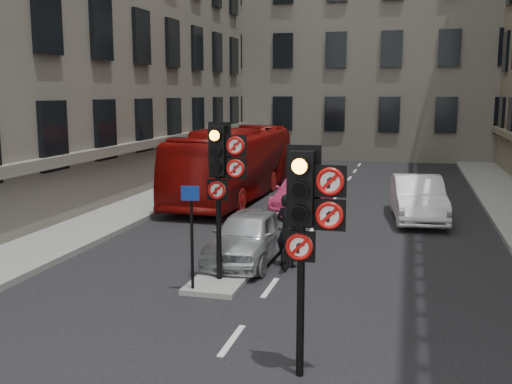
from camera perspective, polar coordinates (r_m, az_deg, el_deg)
The scene contains 12 objects.
pavement_left at distance 22.46m, azimuth -12.64°, elevation -1.72°, with size 3.00×50.00×0.16m, color gray.
centre_island at distance 13.93m, azimuth -3.51°, elevation -8.47°, with size 1.20×2.00×0.12m, color gray.
building_far at distance 46.04m, azimuth 11.14°, elevation 16.33°, with size 30.00×14.00×20.00m, color slate.
signal_near at distance 8.88m, azimuth 4.92°, elevation -1.98°, with size 0.91×0.40×3.58m.
signal_far at distance 13.32m, azimuth -3.28°, elevation 2.37°, with size 0.91×0.40×3.58m.
car_silver at distance 15.57m, azimuth -0.76°, elevation -4.20°, with size 1.57×3.91×1.33m, color #AAADB2.
car_white at distance 21.31m, azimuth 15.14°, elevation -0.58°, with size 1.60×4.57×1.51m, color silver.
car_pink at distance 22.25m, azimuth 4.49°, elevation -0.05°, with size 1.91×4.69×1.36m, color #E84482.
bus_red at distance 24.79m, azimuth -2.09°, elevation 2.74°, with size 2.43×10.40×2.90m, color maroon.
motorcycle at distance 15.23m, azimuth 3.45°, elevation -5.00°, with size 0.51×1.81×1.09m, color black.
motorcyclist at distance 15.06m, azimuth 3.05°, elevation -3.64°, with size 0.68×0.45×1.87m, color black.
info_sign at distance 12.89m, azimuth -6.18°, elevation -2.94°, with size 0.39×0.15×2.27m.
Camera 1 is at (2.91, -7.60, 4.33)m, focal length 42.00 mm.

